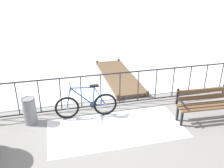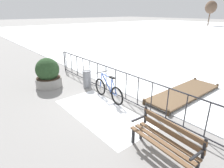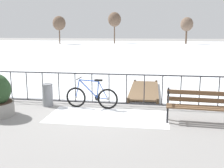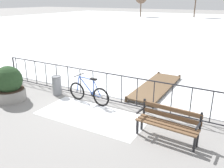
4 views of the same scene
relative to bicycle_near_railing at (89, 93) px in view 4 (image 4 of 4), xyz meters
The scene contains 9 objects.
ground_plane 0.59m from the bicycle_near_railing, 63.83° to the left, with size 160.00×160.00×0.00m, color gray.
frozen_pond 28.82m from the bicycle_near_railing, 89.59° to the left, with size 80.00×56.00×0.03m, color white.
snow_patch 1.07m from the bicycle_near_railing, 50.79° to the right, with size 3.46×1.62×0.01m, color white.
railing_fence 0.50m from the bicycle_near_railing, 63.83° to the left, with size 9.06×0.06×1.07m.
bicycle_near_railing is the anchor object (origin of this frame).
park_bench 3.22m from the bicycle_near_railing, 15.82° to the right, with size 1.63×0.58×0.89m.
planter_with_shrub 2.88m from the bicycle_near_railing, 155.87° to the right, with size 1.08×1.08×1.26m.
trash_bin 1.49m from the bicycle_near_railing, behind, with size 0.35×0.35×0.73m.
wooden_dock 2.94m from the bicycle_near_railing, 56.97° to the left, with size 1.10×3.58×0.20m.
Camera 4 is at (4.34, -6.79, 3.47)m, focal length 38.55 mm.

